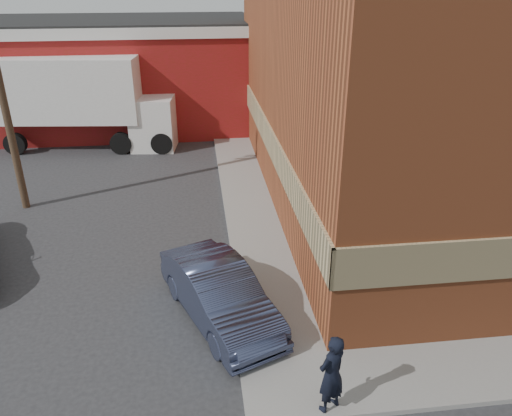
{
  "coord_description": "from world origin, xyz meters",
  "views": [
    {
      "loc": [
        -1.15,
        -8.45,
        7.83
      ],
      "look_at": [
        0.37,
        3.91,
        1.9
      ],
      "focal_mm": 35.0,
      "sensor_mm": 36.0,
      "label": 1
    }
  ],
  "objects_px": {
    "warehouse": "(104,73)",
    "man": "(332,374)",
    "sedan": "(220,294)",
    "brick_building": "(461,67)",
    "box_truck": "(87,96)"
  },
  "relations": [
    {
      "from": "warehouse",
      "to": "man",
      "type": "height_order",
      "value": "warehouse"
    },
    {
      "from": "brick_building",
      "to": "box_truck",
      "type": "xyz_separation_m",
      "value": [
        -14.7,
        6.91,
        -2.18
      ]
    },
    {
      "from": "brick_building",
      "to": "warehouse",
      "type": "distance_m",
      "value": 18.3
    },
    {
      "from": "man",
      "to": "sedan",
      "type": "height_order",
      "value": "man"
    },
    {
      "from": "brick_building",
      "to": "man",
      "type": "bearing_deg",
      "value": -124.92
    },
    {
      "from": "warehouse",
      "to": "box_truck",
      "type": "relative_size",
      "value": 1.81
    },
    {
      "from": "man",
      "to": "sedan",
      "type": "distance_m",
      "value": 3.75
    },
    {
      "from": "sedan",
      "to": "man",
      "type": "bearing_deg",
      "value": -81.21
    },
    {
      "from": "man",
      "to": "box_truck",
      "type": "xyz_separation_m",
      "value": [
        -7.34,
        17.46,
        1.52
      ]
    },
    {
      "from": "box_truck",
      "to": "man",
      "type": "bearing_deg",
      "value": -60.99
    },
    {
      "from": "sedan",
      "to": "box_truck",
      "type": "height_order",
      "value": "box_truck"
    },
    {
      "from": "brick_building",
      "to": "man",
      "type": "height_order",
      "value": "brick_building"
    },
    {
      "from": "warehouse",
      "to": "sedan",
      "type": "bearing_deg",
      "value": -74.18
    },
    {
      "from": "brick_building",
      "to": "sedan",
      "type": "height_order",
      "value": "brick_building"
    },
    {
      "from": "warehouse",
      "to": "sedan",
      "type": "distance_m",
      "value": 19.19
    }
  ]
}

